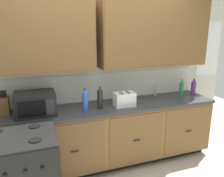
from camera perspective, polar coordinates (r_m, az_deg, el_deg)
name	(u,v)px	position (r m, az deg, el deg)	size (l,w,h in m)	color
ground_plane	(107,177)	(3.25, -1.21, -21.53)	(8.41, 8.41, 0.00)	#B2A893
wall_unit	(95,50)	(3.10, -4.29, 9.87)	(4.57, 0.40, 2.53)	silver
counter_run	(101,136)	(3.25, -2.92, -11.94)	(3.40, 0.64, 0.90)	black
microwave	(35,104)	(2.91, -18.93, -3.68)	(0.48, 0.37, 0.28)	black
toaster	(124,99)	(3.08, 3.15, -2.77)	(0.28, 0.18, 0.19)	white
knife_block	(4,105)	(3.07, -25.70, -3.92)	(0.11, 0.14, 0.31)	brown
sink_faucet	(155,89)	(3.61, 10.95, -0.25)	(0.02, 0.02, 0.20)	#B2B5BA
bottle_blue	(85,100)	(2.88, -6.80, -3.01)	(0.08, 0.08, 0.30)	blue
bottle_violet	(193,87)	(3.86, 20.02, 0.42)	(0.08, 0.08, 0.25)	#663384
bottle_dark	(100,98)	(2.96, -3.10, -2.42)	(0.07, 0.07, 0.30)	black
bottle_green	(181,88)	(3.68, 17.25, 0.11)	(0.06, 0.06, 0.27)	#237A38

